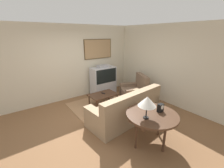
# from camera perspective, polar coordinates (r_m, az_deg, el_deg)

# --- Properties ---
(ground_plane) EXTENTS (12.00, 12.00, 0.00)m
(ground_plane) POSITION_cam_1_polar(r_m,az_deg,el_deg) (4.37, -4.14, -14.24)
(ground_plane) COLOR brown
(wall_back) EXTENTS (12.00, 0.10, 2.70)m
(wall_back) POSITION_cam_1_polar(r_m,az_deg,el_deg) (5.70, -15.87, 7.69)
(wall_back) COLOR beige
(wall_back) RESTS_ON ground_plane
(wall_right) EXTENTS (0.06, 12.00, 2.70)m
(wall_right) POSITION_cam_1_polar(r_m,az_deg,el_deg) (5.62, 19.04, 7.14)
(wall_right) COLOR beige
(wall_right) RESTS_ON ground_plane
(area_rug) EXTENTS (2.09, 1.84, 0.01)m
(area_rug) POSITION_cam_1_polar(r_m,az_deg,el_deg) (5.25, -3.16, -8.17)
(area_rug) COLOR #99704C
(area_rug) RESTS_ON ground_plane
(tv) EXTENTS (1.00, 0.48, 1.21)m
(tv) POSITION_cam_1_polar(r_m,az_deg,el_deg) (6.07, -3.32, 1.38)
(tv) COLOR #B7B7BC
(tv) RESTS_ON ground_plane
(couch) EXTENTS (2.21, 1.09, 0.92)m
(couch) POSITION_cam_1_polar(r_m,az_deg,el_deg) (4.31, 5.32, -9.85)
(couch) COLOR #9E8466
(couch) RESTS_ON ground_plane
(armchair) EXTENTS (1.13, 1.16, 0.93)m
(armchair) POSITION_cam_1_polar(r_m,az_deg,el_deg) (5.74, 8.66, -2.85)
(armchair) COLOR brown
(armchair) RESTS_ON ground_plane
(coffee_table) EXTENTS (0.93, 0.61, 0.40)m
(coffee_table) POSITION_cam_1_polar(r_m,az_deg,el_deg) (5.18, -3.40, -4.29)
(coffee_table) COLOR #472D1E
(coffee_table) RESTS_ON ground_plane
(console_table) EXTENTS (1.11, 1.11, 0.73)m
(console_table) POSITION_cam_1_polar(r_m,az_deg,el_deg) (3.42, 14.97, -11.88)
(console_table) COLOR #472D1E
(console_table) RESTS_ON ground_plane
(table_lamp) EXTENTS (0.36, 0.36, 0.48)m
(table_lamp) POSITION_cam_1_polar(r_m,az_deg,el_deg) (3.03, 13.26, -6.53)
(table_lamp) COLOR black
(table_lamp) RESTS_ON console_table
(mantel_clock) EXTENTS (0.13, 0.10, 0.18)m
(mantel_clock) POSITION_cam_1_polar(r_m,az_deg,el_deg) (3.48, 17.97, -8.62)
(mantel_clock) COLOR black
(mantel_clock) RESTS_ON console_table
(remote) EXTENTS (0.09, 0.17, 0.02)m
(remote) POSITION_cam_1_polar(r_m,az_deg,el_deg) (5.22, -3.39, -3.50)
(remote) COLOR black
(remote) RESTS_ON coffee_table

